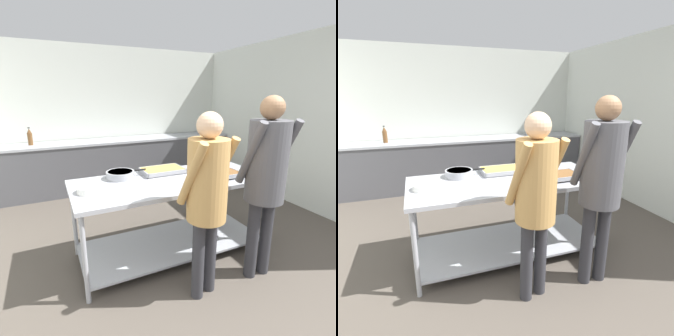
# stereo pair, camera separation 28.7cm
# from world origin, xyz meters

# --- Properties ---
(wall_rear) EXTENTS (4.98, 0.06, 2.65)m
(wall_rear) POSITION_xyz_m (0.00, 4.34, 1.32)
(wall_rear) COLOR silver
(wall_rear) RESTS_ON ground_plane
(wall_right) EXTENTS (0.06, 4.46, 2.65)m
(wall_right) POSITION_xyz_m (2.46, 2.17, 1.32)
(wall_right) COLOR silver
(wall_right) RESTS_ON ground_plane
(back_counter) EXTENTS (4.82, 0.65, 0.93)m
(back_counter) POSITION_xyz_m (0.00, 3.97, 0.46)
(back_counter) COLOR #4C4C51
(back_counter) RESTS_ON ground_plane
(serving_counter) EXTENTS (2.10, 0.90, 0.88)m
(serving_counter) POSITION_xyz_m (-0.01, 1.43, 0.59)
(serving_counter) COLOR #9EA0A8
(serving_counter) RESTS_ON ground_plane
(plate_stack) EXTENTS (0.23, 0.23, 0.06)m
(plate_stack) POSITION_xyz_m (-0.87, 1.40, 0.91)
(plate_stack) COLOR white
(plate_stack) RESTS_ON serving_counter
(sauce_pan) EXTENTS (0.44, 0.30, 0.08)m
(sauce_pan) POSITION_xyz_m (-0.50, 1.71, 0.92)
(sauce_pan) COLOR #9EA0A8
(sauce_pan) RESTS_ON serving_counter
(serving_tray_roast) EXTENTS (0.49, 0.32, 0.05)m
(serving_tray_roast) POSITION_xyz_m (0.00, 1.70, 0.90)
(serving_tray_roast) COLOR #9EA0A8
(serving_tray_roast) RESTS_ON serving_counter
(serving_tray_vegetables) EXTENTS (0.46, 0.30, 0.05)m
(serving_tray_vegetables) POSITION_xyz_m (0.51, 1.29, 0.90)
(serving_tray_vegetables) COLOR #9EA0A8
(serving_tray_vegetables) RESTS_ON serving_counter
(broccoli_bowl) EXTENTS (0.20, 0.20, 0.10)m
(broccoli_bowl) POSITION_xyz_m (0.87, 1.25, 0.91)
(broccoli_bowl) COLOR silver
(broccoli_bowl) RESTS_ON serving_counter
(guest_serving_left) EXTENTS (0.49, 0.40, 1.63)m
(guest_serving_left) POSITION_xyz_m (-0.04, 0.72, 1.01)
(guest_serving_left) COLOR #2D2D33
(guest_serving_left) RESTS_ON ground_plane
(guest_serving_right) EXTENTS (0.47, 0.36, 1.75)m
(guest_serving_right) POSITION_xyz_m (0.59, 0.72, 1.09)
(guest_serving_right) COLOR #2D2D33
(guest_serving_right) RESTS_ON ground_plane
(water_bottle) EXTENTS (0.08, 0.08, 0.30)m
(water_bottle) POSITION_xyz_m (-1.43, 4.01, 1.06)
(water_bottle) COLOR brown
(water_bottle) RESTS_ON back_counter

